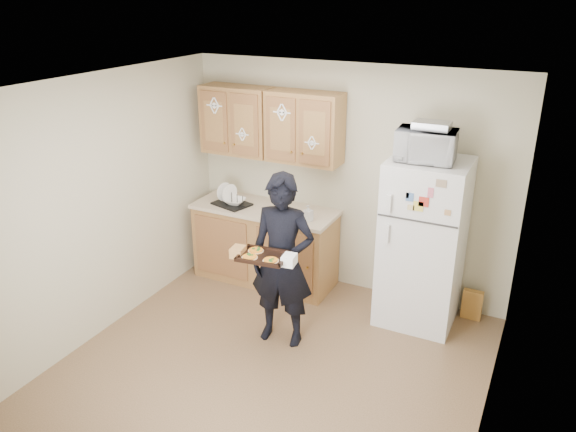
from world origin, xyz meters
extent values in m
plane|color=brown|center=(0.00, 0.00, 0.00)|extent=(3.60, 3.60, 0.00)
plane|color=beige|center=(0.00, 0.00, 2.50)|extent=(3.60, 3.60, 0.00)
cube|color=beige|center=(0.00, 1.80, 1.25)|extent=(3.60, 0.04, 2.50)
cube|color=beige|center=(0.00, -1.80, 1.25)|extent=(3.60, 0.04, 2.50)
cube|color=beige|center=(-1.80, 0.00, 1.25)|extent=(0.04, 3.60, 2.50)
cube|color=beige|center=(1.80, 0.00, 1.25)|extent=(0.04, 3.60, 2.50)
cube|color=white|center=(0.95, 1.43, 0.85)|extent=(0.75, 0.70, 1.70)
cube|color=brown|center=(-0.85, 1.48, 0.43)|extent=(1.60, 0.60, 0.86)
cube|color=beige|center=(-0.85, 1.48, 0.88)|extent=(1.64, 0.64, 0.04)
cube|color=brown|center=(-1.25, 1.61, 1.83)|extent=(0.80, 0.33, 0.75)
cube|color=brown|center=(-0.43, 1.61, 1.83)|extent=(0.80, 0.33, 0.75)
cube|color=gold|center=(1.47, 1.67, 0.16)|extent=(0.20, 0.07, 0.32)
imported|color=black|center=(-0.12, 0.48, 0.84)|extent=(0.66, 0.47, 1.68)
cube|color=black|center=(-0.16, 0.19, 1.01)|extent=(0.45, 0.36, 0.04)
cylinder|color=gold|center=(-0.25, 0.11, 1.02)|extent=(0.14, 0.14, 0.02)
cylinder|color=gold|center=(-0.05, 0.13, 1.02)|extent=(0.14, 0.14, 0.02)
cylinder|color=gold|center=(-0.26, 0.24, 1.02)|extent=(0.14, 0.14, 0.02)
imported|color=white|center=(0.90, 1.38, 1.85)|extent=(0.56, 0.40, 0.30)
cube|color=#B8B8BF|center=(0.93, 1.41, 2.03)|extent=(0.33, 0.23, 0.07)
cube|color=black|center=(-1.23, 1.39, 0.98)|extent=(0.46, 0.39, 0.16)
imported|color=white|center=(-1.18, 1.39, 0.95)|extent=(0.26, 0.26, 0.06)
imported|color=white|center=(-0.25, 1.34, 0.99)|extent=(0.10, 0.10, 0.18)
camera|label=1|loc=(1.99, -3.66, 3.18)|focal=35.00mm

